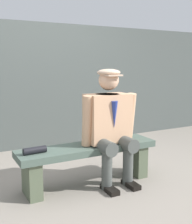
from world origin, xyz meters
name	(u,v)px	position (x,y,z in m)	size (l,w,h in m)	color
ground_plane	(88,184)	(0.00, 0.00, 0.00)	(30.00, 30.00, 0.00)	gray
bench	(88,157)	(0.00, 0.00, 0.31)	(1.51, 0.37, 0.43)	#495A50
seated_man	(110,122)	(-0.23, 0.05, 0.67)	(0.64, 0.53, 1.23)	tan
rolled_magazine	(35,150)	(0.58, 0.02, 0.47)	(0.07, 0.07, 0.22)	black
stadium_wall	(38,86)	(0.00, -1.76, 0.95)	(12.00, 0.24, 1.91)	#49504E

